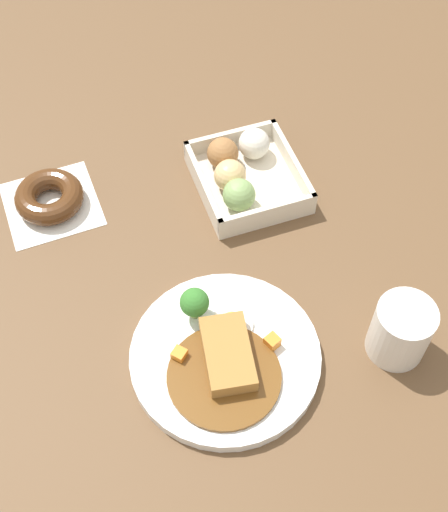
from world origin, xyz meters
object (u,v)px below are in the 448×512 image
at_px(curry_plate, 224,355).
at_px(chocolate_ring_donut, 49,197).
at_px(donut_box, 242,173).
at_px(coffee_mug, 401,330).

distance_m(curry_plate, chocolate_ring_donut, 0.38).
xyz_separation_m(donut_box, coffee_mug, (0.34, 0.09, 0.02)).
height_order(chocolate_ring_donut, coffee_mug, coffee_mug).
xyz_separation_m(donut_box, chocolate_ring_donut, (-0.06, -0.30, -0.01)).
bearing_deg(coffee_mug, curry_plate, -104.23).
xyz_separation_m(chocolate_ring_donut, coffee_mug, (0.40, 0.39, 0.03)).
relative_size(curry_plate, donut_box, 1.45).
relative_size(curry_plate, chocolate_ring_donut, 1.74).
bearing_deg(curry_plate, coffee_mug, 75.77).
height_order(curry_plate, chocolate_ring_donut, curry_plate).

